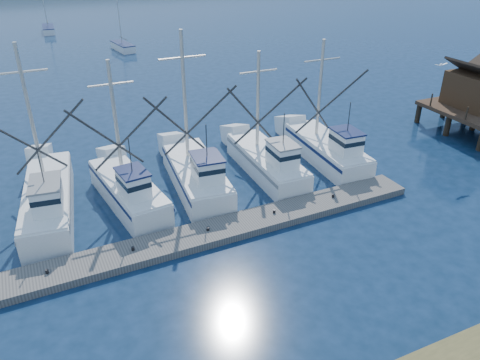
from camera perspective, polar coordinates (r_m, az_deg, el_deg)
name	(u,v)px	position (r m, az deg, el deg)	size (l,w,h in m)	color
ground	(338,293)	(21.97, 11.90, -13.38)	(500.00, 500.00, 0.00)	#0C2037
floating_dock	(153,249)	(24.20, -10.55, -8.21)	(31.27, 2.08, 0.42)	#66615B
trawler_fleet	(138,188)	(28.26, -12.30, -0.92)	(30.74, 9.72, 9.48)	white
sailboat_near	(123,47)	(68.28, -14.10, 15.49)	(2.41, 5.42, 8.10)	white
sailboat_far	(49,29)	(84.97, -22.31, 16.63)	(1.94, 5.98, 8.10)	white
flying_gull	(441,65)	(34.89, 23.32, 12.78)	(1.07, 0.20, 0.20)	white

